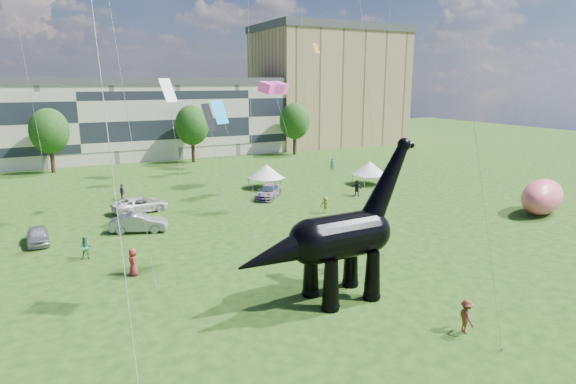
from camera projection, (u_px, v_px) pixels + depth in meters
name	position (u px, v px, depth m)	size (l,w,h in m)	color
ground	(321.00, 314.00, 26.37)	(220.00, 220.00, 0.00)	#16330C
terrace_row	(76.00, 123.00, 75.47)	(78.00, 11.00, 12.00)	beige
apartment_block	(328.00, 89.00, 98.02)	(28.00, 18.00, 22.00)	tan
tree_mid_left	(49.00, 127.00, 65.81)	(5.20, 5.20, 9.44)	#382314
tree_mid_right	(192.00, 122.00, 74.59)	(5.20, 5.20, 9.44)	#382314
tree_far_right	(295.00, 118.00, 82.49)	(5.20, 5.20, 9.44)	#382314
dinosaur_sculpture	(335.00, 240.00, 27.39)	(11.65, 3.29, 9.54)	black
car_silver	(38.00, 235.00, 37.64)	(1.57, 3.91, 1.33)	#B4B5B9
car_grey	(139.00, 223.00, 40.62)	(1.63, 4.67, 1.54)	gray
car_white	(140.00, 204.00, 46.81)	(2.46, 5.33, 1.48)	silver
car_dark	(268.00, 192.00, 52.40)	(1.99, 4.89, 1.42)	#595960
gazebo_near	(266.00, 171.00, 57.11)	(5.41, 5.41, 2.84)	silver
gazebo_far	(370.00, 168.00, 59.18)	(4.58, 4.58, 2.87)	silver
inflatable_pink	(542.00, 197.00, 46.02)	(6.67, 3.34, 3.34)	#ED5C72
visitors	(218.00, 225.00, 39.53)	(56.05, 42.74, 1.85)	slate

